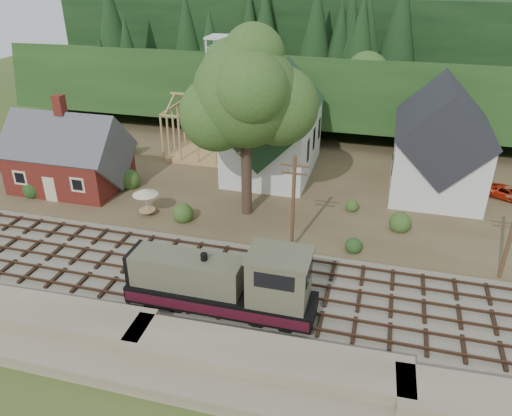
% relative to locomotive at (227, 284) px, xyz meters
% --- Properties ---
extents(ground, '(140.00, 140.00, 0.00)m').
position_rel_locomotive_xyz_m(ground, '(-4.47, 3.00, -2.13)').
color(ground, '#384C1E').
rests_on(ground, ground).
extents(embankment, '(64.00, 5.00, 1.60)m').
position_rel_locomotive_xyz_m(embankment, '(-4.47, -5.50, -2.13)').
color(embankment, '#7F7259').
rests_on(embankment, ground).
extents(railroad_bed, '(64.00, 11.00, 0.16)m').
position_rel_locomotive_xyz_m(railroad_bed, '(-4.47, 3.00, -2.05)').
color(railroad_bed, '#726B5B').
rests_on(railroad_bed, ground).
extents(village_flat, '(64.00, 26.00, 0.30)m').
position_rel_locomotive_xyz_m(village_flat, '(-4.47, 21.00, -1.98)').
color(village_flat, brown).
rests_on(village_flat, ground).
extents(hillside, '(70.00, 28.96, 12.74)m').
position_rel_locomotive_xyz_m(hillside, '(-4.47, 45.00, -2.13)').
color(hillside, '#1E3F19').
rests_on(hillside, ground).
extents(ridge, '(80.00, 20.00, 12.00)m').
position_rel_locomotive_xyz_m(ridge, '(-4.47, 61.00, -2.13)').
color(ridge, black).
rests_on(ridge, ground).
extents(depot, '(10.80, 7.41, 9.00)m').
position_rel_locomotive_xyz_m(depot, '(-20.47, 14.00, 1.09)').
color(depot, '#5C1915').
rests_on(depot, village_flat).
extents(church, '(8.40, 15.17, 13.00)m').
position_rel_locomotive_xyz_m(church, '(-2.47, 22.68, 3.05)').
color(church, silver).
rests_on(church, village_flat).
extents(farmhouse, '(8.40, 10.80, 10.60)m').
position_rel_locomotive_xyz_m(farmhouse, '(13.53, 22.00, 2.74)').
color(farmhouse, silver).
rests_on(farmhouse, village_flat).
extents(timber_frame, '(8.20, 6.20, 6.99)m').
position_rel_locomotive_xyz_m(timber_frame, '(-10.47, 25.00, 1.14)').
color(timber_frame, tan).
rests_on(timber_frame, village_flat).
extents(lattice_tower, '(3.20, 3.20, 12.12)m').
position_rel_locomotive_xyz_m(lattice_tower, '(-10.47, 31.00, 7.90)').
color(lattice_tower, silver).
rests_on(lattice_tower, village_flat).
extents(big_tree, '(10.90, 8.40, 14.70)m').
position_rel_locomotive_xyz_m(big_tree, '(-2.30, 13.08, 8.09)').
color(big_tree, '#38281E').
rests_on(big_tree, village_flat).
extents(telegraph_pole_near, '(2.20, 0.28, 8.00)m').
position_rel_locomotive_xyz_m(telegraph_pole_near, '(2.53, 8.20, 2.12)').
color(telegraph_pole_near, '#4C331E').
rests_on(telegraph_pole_near, ground).
extents(telegraph_pole_far, '(2.20, 0.28, 8.00)m').
position_rel_locomotive_xyz_m(telegraph_pole_far, '(17.53, 8.20, 2.12)').
color(telegraph_pole_far, '#4C331E').
rests_on(telegraph_pole_far, ground).
extents(locomotive, '(12.02, 3.01, 4.81)m').
position_rel_locomotive_xyz_m(locomotive, '(0.00, 0.00, 0.00)').
color(locomotive, black).
rests_on(locomotive, railroad_bed).
extents(car_blue, '(1.48, 3.29, 1.10)m').
position_rel_locomotive_xyz_m(car_blue, '(-18.19, 14.99, -1.28)').
color(car_blue, '#5373B2').
rests_on(car_blue, village_flat).
extents(car_red, '(4.59, 3.55, 1.16)m').
position_rel_locomotive_xyz_m(car_red, '(20.16, 22.07, -1.25)').
color(car_red, red).
rests_on(car_red, village_flat).
extents(patio_set, '(2.22, 2.22, 2.47)m').
position_rel_locomotive_xyz_m(patio_set, '(-10.76, 10.35, 0.28)').
color(patio_set, silver).
rests_on(patio_set, village_flat).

